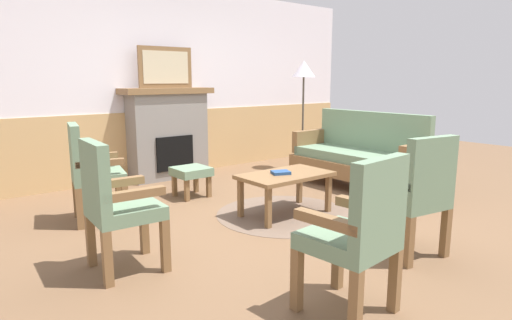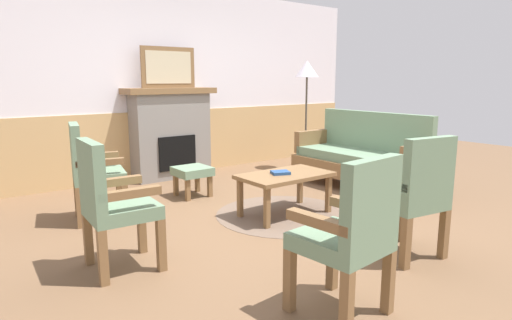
% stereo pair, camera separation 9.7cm
% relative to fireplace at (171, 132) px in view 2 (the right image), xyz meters
% --- Properties ---
extents(ground_plane, '(14.00, 14.00, 0.00)m').
position_rel_fireplace_xyz_m(ground_plane, '(0.00, -2.35, -0.65)').
color(ground_plane, brown).
extents(wall_back, '(7.20, 0.14, 2.70)m').
position_rel_fireplace_xyz_m(wall_back, '(0.00, 0.25, 0.66)').
color(wall_back, white).
rests_on(wall_back, ground_plane).
extents(fireplace, '(1.30, 0.44, 1.28)m').
position_rel_fireplace_xyz_m(fireplace, '(0.00, 0.00, 0.00)').
color(fireplace, gray).
rests_on(fireplace, ground_plane).
extents(framed_picture, '(0.80, 0.04, 0.56)m').
position_rel_fireplace_xyz_m(framed_picture, '(0.00, 0.00, 0.91)').
color(framed_picture, brown).
rests_on(framed_picture, fireplace).
extents(couch, '(0.70, 1.80, 0.98)m').
position_rel_fireplace_xyz_m(couch, '(1.67, -2.06, -0.26)').
color(couch, brown).
rests_on(couch, ground_plane).
extents(coffee_table, '(0.96, 0.56, 0.44)m').
position_rel_fireplace_xyz_m(coffee_table, '(0.14, -2.32, -0.27)').
color(coffee_table, brown).
rests_on(coffee_table, ground_plane).
extents(round_rug, '(1.45, 1.45, 0.01)m').
position_rel_fireplace_xyz_m(round_rug, '(0.14, -2.32, -0.65)').
color(round_rug, brown).
rests_on(round_rug, ground_plane).
extents(book_on_table, '(0.22, 0.21, 0.03)m').
position_rel_fireplace_xyz_m(book_on_table, '(0.08, -2.31, -0.20)').
color(book_on_table, navy).
rests_on(book_on_table, coffee_table).
extents(footstool, '(0.40, 0.40, 0.36)m').
position_rel_fireplace_xyz_m(footstool, '(-0.27, -1.09, -0.37)').
color(footstool, brown).
rests_on(footstool, ground_plane).
extents(armchair_near_fireplace, '(0.51, 0.51, 0.98)m').
position_rel_fireplace_xyz_m(armchair_near_fireplace, '(-1.75, -2.56, -0.11)').
color(armchair_near_fireplace, brown).
rests_on(armchair_near_fireplace, ground_plane).
extents(armchair_by_window_left, '(0.57, 0.57, 0.98)m').
position_rel_fireplace_xyz_m(armchair_by_window_left, '(-1.51, -1.27, -0.11)').
color(armchair_by_window_left, brown).
rests_on(armchair_by_window_left, ground_plane).
extents(armchair_front_left, '(0.55, 0.55, 0.98)m').
position_rel_fireplace_xyz_m(armchair_front_left, '(0.20, -3.76, -0.11)').
color(armchair_front_left, brown).
rests_on(armchair_front_left, ground_plane).
extents(armchair_front_center, '(0.52, 0.52, 0.98)m').
position_rel_fireplace_xyz_m(armchair_front_center, '(-0.88, -4.05, -0.11)').
color(armchair_front_center, brown).
rests_on(armchair_front_center, ground_plane).
extents(floor_lamp_by_couch, '(0.36, 0.36, 1.68)m').
position_rel_fireplace_xyz_m(floor_lamp_by_couch, '(1.98, -0.70, 0.80)').
color(floor_lamp_by_couch, '#332D28').
rests_on(floor_lamp_by_couch, ground_plane).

